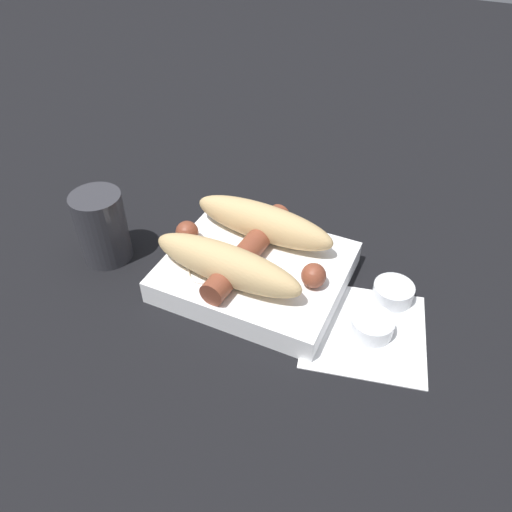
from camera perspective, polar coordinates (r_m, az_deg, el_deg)
The scene contains 9 objects.
ground_plane at distance 0.63m, azimuth -0.00°, elevation -2.82°, with size 3.00×3.00×0.00m, color black.
food_tray at distance 0.62m, azimuth -0.00°, elevation -1.78°, with size 0.22×0.18×0.03m.
bread_roll at distance 0.60m, azimuth -1.19°, elevation 1.59°, with size 0.20×0.15×0.05m.
sausage at distance 0.60m, azimuth -0.96°, elevation 0.45°, with size 0.20×0.17×0.03m.
pickled_veggies at distance 0.60m, azimuth -5.25°, elevation -1.37°, with size 0.05×0.06×0.00m.
napkin at distance 0.59m, azimuth 12.32°, elevation -8.28°, with size 0.16×0.16×0.00m.
condiment_cup_near at distance 0.58m, azimuth 13.08°, elevation -7.90°, with size 0.05×0.05×0.02m.
condiment_cup_far at distance 0.62m, azimuth 15.36°, elevation -4.16°, with size 0.05×0.05×0.02m.
drink_glass at distance 0.67m, azimuth -17.19°, elevation 3.18°, with size 0.06×0.06×0.10m.
Camera 1 is at (-0.19, 0.41, 0.44)m, focal length 35.00 mm.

